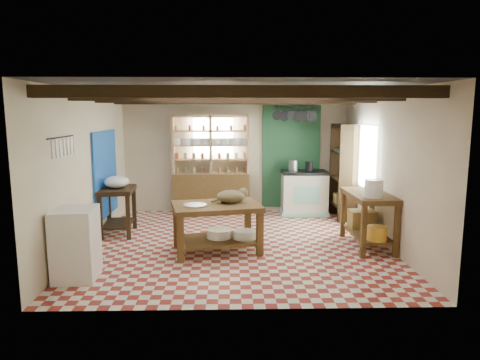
{
  "coord_description": "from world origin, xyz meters",
  "views": [
    {
      "loc": [
        -0.13,
        -7.11,
        2.23
      ],
      "look_at": [
        0.05,
        0.3,
        1.06
      ],
      "focal_mm": 32.0,
      "sensor_mm": 36.0,
      "label": 1
    }
  ],
  "objects_px": {
    "stove": "(304,193)",
    "white_cabinet": "(76,243)",
    "right_counter": "(368,220)",
    "work_table": "(217,228)",
    "cat": "(231,196)",
    "prep_table": "(118,211)"
  },
  "relations": [
    {
      "from": "white_cabinet",
      "to": "right_counter",
      "type": "relative_size",
      "value": 0.76
    },
    {
      "from": "prep_table",
      "to": "cat",
      "type": "relative_size",
      "value": 1.88
    },
    {
      "from": "stove",
      "to": "prep_table",
      "type": "bearing_deg",
      "value": -156.6
    },
    {
      "from": "stove",
      "to": "cat",
      "type": "bearing_deg",
      "value": -122.46
    },
    {
      "from": "prep_table",
      "to": "white_cabinet",
      "type": "bearing_deg",
      "value": -94.97
    },
    {
      "from": "stove",
      "to": "white_cabinet",
      "type": "xyz_separation_m",
      "value": [
        -3.73,
        -3.63,
        -0.0
      ]
    },
    {
      "from": "cat",
      "to": "stove",
      "type": "bearing_deg",
      "value": 34.81
    },
    {
      "from": "white_cabinet",
      "to": "right_counter",
      "type": "height_order",
      "value": "white_cabinet"
    },
    {
      "from": "white_cabinet",
      "to": "right_counter",
      "type": "distance_m",
      "value": 4.58
    },
    {
      "from": "stove",
      "to": "white_cabinet",
      "type": "distance_m",
      "value": 5.21
    },
    {
      "from": "stove",
      "to": "prep_table",
      "type": "distance_m",
      "value": 4.01
    },
    {
      "from": "prep_table",
      "to": "cat",
      "type": "height_order",
      "value": "cat"
    },
    {
      "from": "work_table",
      "to": "cat",
      "type": "height_order",
      "value": "cat"
    },
    {
      "from": "stove",
      "to": "cat",
      "type": "relative_size",
      "value": 2.13
    },
    {
      "from": "prep_table",
      "to": "white_cabinet",
      "type": "height_order",
      "value": "white_cabinet"
    },
    {
      "from": "right_counter",
      "to": "cat",
      "type": "relative_size",
      "value": 2.74
    },
    {
      "from": "cat",
      "to": "white_cabinet",
      "type": "bearing_deg",
      "value": -171.93
    },
    {
      "from": "work_table",
      "to": "right_counter",
      "type": "bearing_deg",
      "value": -7.3
    },
    {
      "from": "work_table",
      "to": "prep_table",
      "type": "relative_size",
      "value": 1.58
    },
    {
      "from": "work_table",
      "to": "stove",
      "type": "xyz_separation_m",
      "value": [
        1.86,
        2.54,
        0.09
      ]
    },
    {
      "from": "stove",
      "to": "right_counter",
      "type": "distance_m",
      "value": 2.44
    },
    {
      "from": "white_cabinet",
      "to": "cat",
      "type": "bearing_deg",
      "value": 25.13
    }
  ]
}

